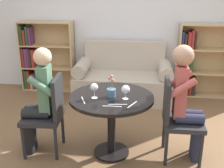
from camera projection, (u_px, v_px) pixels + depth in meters
The scene contains 17 objects.
ground_plane at pixel (112, 153), 3.22m from camera, with size 16.00×16.00×0.00m, color brown.
back_wall at pixel (126, 14), 4.78m from camera, with size 5.20×0.05×2.70m.
round_table at pixel (111, 109), 3.04m from camera, with size 0.91×0.91×0.70m.
couch at pixel (123, 80), 4.73m from camera, with size 1.59×0.80×0.92m.
bookshelf_left at pixel (41, 59), 5.05m from camera, with size 0.94×0.28×1.23m.
bookshelf_right at pixel (198, 63), 4.76m from camera, with size 0.94×0.28×1.23m.
chair_left at pixel (48, 112), 3.11m from camera, with size 0.45×0.45×0.90m.
chair_right at pixel (177, 116), 3.00m from camera, with size 0.42×0.42×0.90m.
person_left at pixel (39, 100), 3.06m from camera, with size 0.43×0.36×1.22m.
person_right at pixel (186, 100), 2.92m from camera, with size 0.42×0.34×1.27m.
wine_glass_left at pixel (94, 88), 2.90m from camera, with size 0.08×0.08×0.16m.
wine_glass_right at pixel (126, 90), 2.88m from camera, with size 0.09×0.09×0.15m.
flower_vase at pixel (112, 91), 2.96m from camera, with size 0.10×0.10×0.24m.
knife_left_setting at pixel (118, 104), 2.78m from camera, with size 0.19×0.03×0.00m.
fork_left_setting at pixel (112, 106), 2.74m from camera, with size 0.19×0.02×0.00m.
knife_right_setting at pixel (132, 105), 2.78m from camera, with size 0.09×0.18×0.00m.
fork_right_setting at pixel (83, 100), 2.88m from camera, with size 0.08×0.18×0.00m.
Camera 1 is at (0.32, -2.75, 1.83)m, focal length 45.00 mm.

